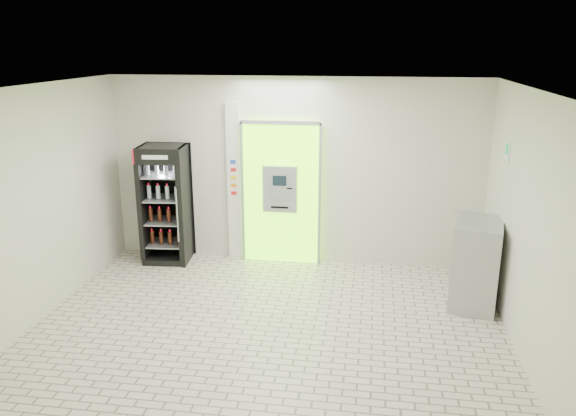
# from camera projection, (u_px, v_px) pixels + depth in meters

# --- Properties ---
(ground) EXTENTS (6.00, 6.00, 0.00)m
(ground) POSITION_uv_depth(u_px,v_px,m) (266.00, 331.00, 7.07)
(ground) COLOR #C2B2A1
(ground) RESTS_ON ground
(room_shell) EXTENTS (6.00, 6.00, 6.00)m
(room_shell) POSITION_uv_depth(u_px,v_px,m) (264.00, 190.00, 6.55)
(room_shell) COLOR beige
(room_shell) RESTS_ON ground
(atm_assembly) EXTENTS (1.30, 0.24, 2.33)m
(atm_assembly) POSITION_uv_depth(u_px,v_px,m) (281.00, 192.00, 9.05)
(atm_assembly) COLOR #7BFF0F
(atm_assembly) RESTS_ON ground
(pillar) EXTENTS (0.22, 0.11, 2.60)m
(pillar) POSITION_uv_depth(u_px,v_px,m) (234.00, 182.00, 9.16)
(pillar) COLOR silver
(pillar) RESTS_ON ground
(beverage_cooler) EXTENTS (0.78, 0.72, 1.93)m
(beverage_cooler) POSITION_uv_depth(u_px,v_px,m) (166.00, 206.00, 9.17)
(beverage_cooler) COLOR black
(beverage_cooler) RESTS_ON ground
(steel_cabinet) EXTENTS (0.79, 1.01, 1.20)m
(steel_cabinet) POSITION_uv_depth(u_px,v_px,m) (476.00, 264.00, 7.64)
(steel_cabinet) COLOR #9EA0A5
(steel_cabinet) RESTS_ON ground
(exit_sign) EXTENTS (0.02, 0.22, 0.26)m
(exit_sign) POSITION_uv_depth(u_px,v_px,m) (508.00, 151.00, 7.36)
(exit_sign) COLOR white
(exit_sign) RESTS_ON room_shell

